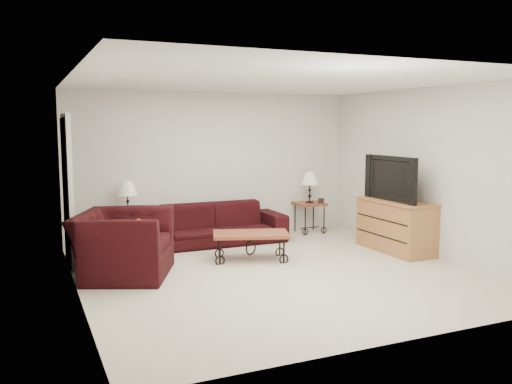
# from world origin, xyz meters

# --- Properties ---
(ground) EXTENTS (5.00, 5.00, 0.00)m
(ground) POSITION_xyz_m (0.00, 0.00, 0.00)
(ground) COLOR beige
(ground) RESTS_ON ground
(wall_back) EXTENTS (5.00, 0.02, 2.50)m
(wall_back) POSITION_xyz_m (0.00, 2.50, 1.25)
(wall_back) COLOR silver
(wall_back) RESTS_ON ground
(wall_front) EXTENTS (5.00, 0.02, 2.50)m
(wall_front) POSITION_xyz_m (0.00, -2.50, 1.25)
(wall_front) COLOR silver
(wall_front) RESTS_ON ground
(wall_left) EXTENTS (0.02, 5.00, 2.50)m
(wall_left) POSITION_xyz_m (-2.50, 0.00, 1.25)
(wall_left) COLOR silver
(wall_left) RESTS_ON ground
(wall_right) EXTENTS (0.02, 5.00, 2.50)m
(wall_right) POSITION_xyz_m (2.50, 0.00, 1.25)
(wall_right) COLOR silver
(wall_right) RESTS_ON ground
(ceiling) EXTENTS (5.00, 5.00, 0.00)m
(ceiling) POSITION_xyz_m (0.00, 0.00, 2.50)
(ceiling) COLOR white
(ceiling) RESTS_ON wall_back
(doorway) EXTENTS (0.08, 0.94, 2.04)m
(doorway) POSITION_xyz_m (-2.47, 1.65, 1.02)
(doorway) COLOR black
(doorway) RESTS_ON ground
(sofa) EXTENTS (2.24, 0.88, 0.65)m
(sofa) POSITION_xyz_m (-0.12, 2.02, 0.33)
(sofa) COLOR black
(sofa) RESTS_ON ground
(side_table_left) EXTENTS (0.57, 0.57, 0.54)m
(side_table_left) POSITION_xyz_m (-1.53, 2.20, 0.27)
(side_table_left) COLOR brown
(side_table_left) RESTS_ON ground
(side_table_right) EXTENTS (0.54, 0.54, 0.55)m
(side_table_right) POSITION_xyz_m (1.72, 2.20, 0.28)
(side_table_right) COLOR brown
(side_table_right) RESTS_ON ground
(lamp_left) EXTENTS (0.35, 0.35, 0.54)m
(lamp_left) POSITION_xyz_m (-1.53, 2.20, 0.80)
(lamp_left) COLOR black
(lamp_left) RESTS_ON side_table_left
(lamp_right) EXTENTS (0.33, 0.33, 0.55)m
(lamp_right) POSITION_xyz_m (1.72, 2.20, 0.83)
(lamp_right) COLOR black
(lamp_right) RESTS_ON side_table_right
(photo_frame_left) EXTENTS (0.11, 0.01, 0.09)m
(photo_frame_left) POSITION_xyz_m (-1.68, 2.05, 0.58)
(photo_frame_left) COLOR black
(photo_frame_left) RESTS_ON side_table_left
(photo_frame_right) EXTENTS (0.11, 0.04, 0.09)m
(photo_frame_right) POSITION_xyz_m (1.87, 2.05, 0.60)
(photo_frame_right) COLOR black
(photo_frame_right) RESTS_ON side_table_right
(coffee_table) EXTENTS (1.20, 0.89, 0.40)m
(coffee_table) POSITION_xyz_m (-0.05, 0.78, 0.20)
(coffee_table) COLOR brown
(coffee_table) RESTS_ON ground
(armchair) EXTENTS (1.54, 1.62, 0.83)m
(armchair) POSITION_xyz_m (-1.88, 0.68, 0.42)
(armchair) COLOR black
(armchair) RESTS_ON ground
(throw_pillow) EXTENTS (0.24, 0.38, 0.38)m
(throw_pillow) POSITION_xyz_m (-1.73, 0.63, 0.52)
(throw_pillow) COLOR orange
(throw_pillow) RESTS_ON armchair
(tv_stand) EXTENTS (0.55, 1.33, 0.80)m
(tv_stand) POSITION_xyz_m (2.23, 0.40, 0.40)
(tv_stand) COLOR #A3743C
(tv_stand) RESTS_ON ground
(television) EXTENTS (0.16, 1.19, 0.68)m
(television) POSITION_xyz_m (2.21, 0.40, 1.14)
(television) COLOR black
(television) RESTS_ON tv_stand
(backpack) EXTENTS (0.39, 0.34, 0.43)m
(backpack) POSITION_xyz_m (0.84, 1.77, 0.21)
(backpack) COLOR black
(backpack) RESTS_ON ground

